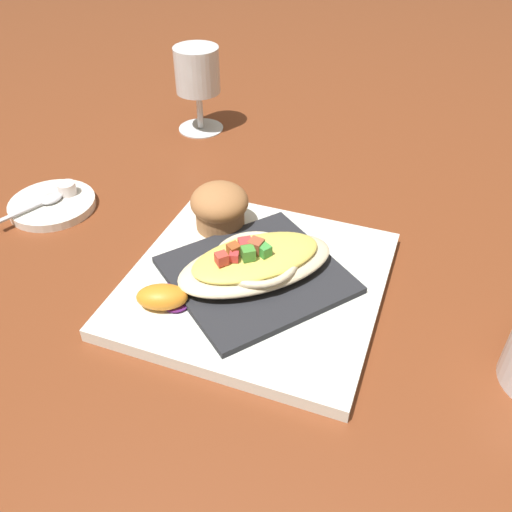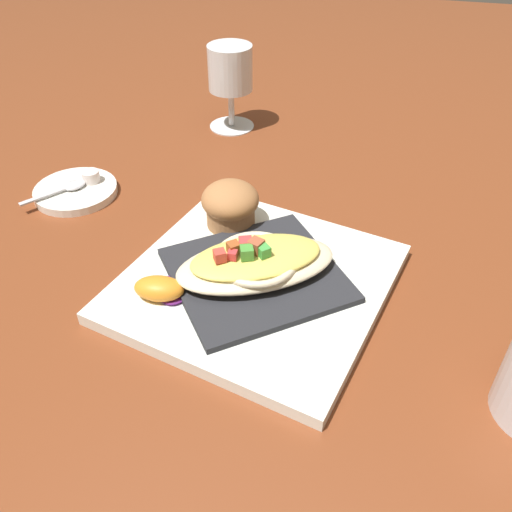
% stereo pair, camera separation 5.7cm
% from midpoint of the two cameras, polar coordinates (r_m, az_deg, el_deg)
% --- Properties ---
extents(ground_plane, '(2.60, 2.60, 0.00)m').
position_cam_midpoint_polar(ground_plane, '(0.60, 2.72, -3.46)').
color(ground_plane, brown).
extents(square_plate, '(0.33, 0.33, 0.02)m').
position_cam_midpoint_polar(square_plate, '(0.60, 2.75, -2.92)').
color(square_plate, white).
rests_on(square_plate, ground_plane).
extents(folded_napkin, '(0.24, 0.24, 0.01)m').
position_cam_midpoint_polar(folded_napkin, '(0.59, 2.78, -2.10)').
color(folded_napkin, '#28292D').
rests_on(folded_napkin, square_plate).
extents(gratin_dish, '(0.19, 0.16, 0.04)m').
position_cam_midpoint_polar(gratin_dish, '(0.58, 2.81, -0.66)').
color(gratin_dish, beige).
rests_on(gratin_dish, folded_napkin).
extents(muffin, '(0.07, 0.07, 0.06)m').
position_cam_midpoint_polar(muffin, '(0.65, -0.20, 5.37)').
color(muffin, '#A76F43').
rests_on(muffin, square_plate).
extents(orange_garnish, '(0.06, 0.06, 0.02)m').
position_cam_midpoint_polar(orange_garnish, '(0.57, -6.99, -3.54)').
color(orange_garnish, '#581C66').
rests_on(orange_garnish, square_plate).
extents(stemmed_glass, '(0.07, 0.07, 0.13)m').
position_cam_midpoint_polar(stemmed_glass, '(0.90, -0.80, 18.53)').
color(stemmed_glass, white).
rests_on(stemmed_glass, ground_plane).
extents(creamer_saucer, '(0.11, 0.11, 0.01)m').
position_cam_midpoint_polar(creamer_saucer, '(0.78, -16.42, 6.48)').
color(creamer_saucer, white).
rests_on(creamer_saucer, ground_plane).
extents(spoon, '(0.07, 0.08, 0.01)m').
position_cam_midpoint_polar(spoon, '(0.77, -16.99, 6.89)').
color(spoon, silver).
rests_on(spoon, creamer_saucer).
extents(creamer_cup_0, '(0.02, 0.02, 0.02)m').
position_cam_midpoint_polar(creamer_cup_0, '(0.78, -14.96, 7.99)').
color(creamer_cup_0, white).
rests_on(creamer_cup_0, creamer_saucer).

